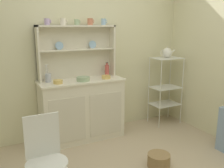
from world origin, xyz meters
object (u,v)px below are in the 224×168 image
at_px(cup_lilac_0, 47,22).
at_px(utensil_jar, 48,78).
at_px(hutch_cabinet, 82,109).
at_px(jam_bottle, 107,70).
at_px(bakers_rack, 166,83).
at_px(hutch_shelf_unit, 76,48).
at_px(floor_basket, 159,160).
at_px(bowl_mixing_large, 58,82).
at_px(porcelain_teapot, 167,53).
at_px(wire_chair, 45,154).

relative_size(cup_lilac_0, utensil_jar, 0.36).
bearing_deg(hutch_cabinet, jam_bottle, 11.20).
bearing_deg(bakers_rack, cup_lilac_0, 174.70).
bearing_deg(cup_lilac_0, hutch_shelf_unit, 6.23).
height_order(hutch_shelf_unit, floor_basket, hutch_shelf_unit).
distance_m(bakers_rack, cup_lilac_0, 2.07).
xyz_separation_m(bowl_mixing_large, porcelain_teapot, (1.78, 0.03, 0.29)).
relative_size(bakers_rack, cup_lilac_0, 12.71).
bearing_deg(hutch_shelf_unit, cup_lilac_0, -173.77).
xyz_separation_m(hutch_cabinet, wire_chair, (-0.77, -1.18, 0.07)).
height_order(hutch_cabinet, cup_lilac_0, cup_lilac_0).
distance_m(hutch_cabinet, porcelain_teapot, 1.61).
xyz_separation_m(hutch_shelf_unit, bakers_rack, (1.43, -0.21, -0.61)).
height_order(bowl_mixing_large, utensil_jar, utensil_jar).
bearing_deg(cup_lilac_0, utensil_jar, -132.60).
height_order(bakers_rack, cup_lilac_0, cup_lilac_0).
relative_size(bowl_mixing_large, porcelain_teapot, 0.49).
xyz_separation_m(jam_bottle, utensil_jar, (-0.87, -0.01, -0.03)).
height_order(bakers_rack, floor_basket, bakers_rack).
height_order(hutch_cabinet, hutch_shelf_unit, hutch_shelf_unit).
bearing_deg(porcelain_teapot, utensil_jar, 176.18).
height_order(bakers_rack, bowl_mixing_large, bakers_rack).
xyz_separation_m(floor_basket, bowl_mixing_large, (-0.87, 1.03, 0.81)).
distance_m(floor_basket, porcelain_teapot, 1.78).
bearing_deg(floor_basket, jam_bottle, 94.26).
xyz_separation_m(wire_chair, cup_lilac_0, (0.38, 1.30, 1.13)).
height_order(hutch_cabinet, bakers_rack, bakers_rack).
height_order(jam_bottle, porcelain_teapot, porcelain_teapot).
bearing_deg(floor_basket, porcelain_teapot, 49.39).
relative_size(hutch_cabinet, bakers_rack, 1.07).
relative_size(bakers_rack, floor_basket, 4.19).
bearing_deg(wire_chair, hutch_shelf_unit, 62.50).
xyz_separation_m(wire_chair, floor_basket, (1.30, 0.08, -0.44)).
height_order(hutch_cabinet, wire_chair, hutch_cabinet).
distance_m(wire_chair, floor_basket, 1.37).
bearing_deg(utensil_jar, porcelain_teapot, -3.82).
height_order(wire_chair, utensil_jar, utensil_jar).
xyz_separation_m(hutch_cabinet, hutch_shelf_unit, (0.00, 0.17, 0.85)).
distance_m(floor_basket, jam_bottle, 1.48).
bearing_deg(bakers_rack, hutch_cabinet, 178.11).
bearing_deg(cup_lilac_0, hutch_cabinet, -17.19).
bearing_deg(utensil_jar, cup_lilac_0, 47.40).
relative_size(hutch_shelf_unit, floor_basket, 4.20).
bearing_deg(bowl_mixing_large, jam_bottle, 11.57).
xyz_separation_m(bakers_rack, cup_lilac_0, (-1.83, 0.17, 0.96)).
distance_m(hutch_cabinet, floor_basket, 1.28).
xyz_separation_m(wire_chair, utensil_jar, (0.34, 1.26, 0.41)).
height_order(cup_lilac_0, utensil_jar, cup_lilac_0).
xyz_separation_m(bakers_rack, floor_basket, (-0.91, -1.06, -0.61)).
height_order(hutch_shelf_unit, wire_chair, hutch_shelf_unit).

